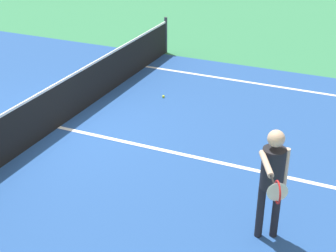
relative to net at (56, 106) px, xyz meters
name	(u,v)px	position (x,y,z in m)	size (l,w,h in m)	color
ground_plane	(58,127)	(0.00, 0.00, -0.49)	(60.00, 60.00, 0.00)	#337F51
court_surface_inbounds	(58,127)	(0.00, 0.00, -0.49)	(10.62, 24.40, 0.00)	#234C93
line_center_service	(202,159)	(0.00, -3.20, -0.49)	(0.10, 6.40, 0.01)	white
net	(56,106)	(0.00, 0.00, 0.00)	(11.02, 0.09, 1.07)	#33383D
player_near	(273,174)	(-1.71, -4.81, 0.58)	(1.20, 0.55, 1.71)	black
tennis_ball_near_net	(163,96)	(2.32, -1.36, -0.46)	(0.07, 0.07, 0.07)	#CCE033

